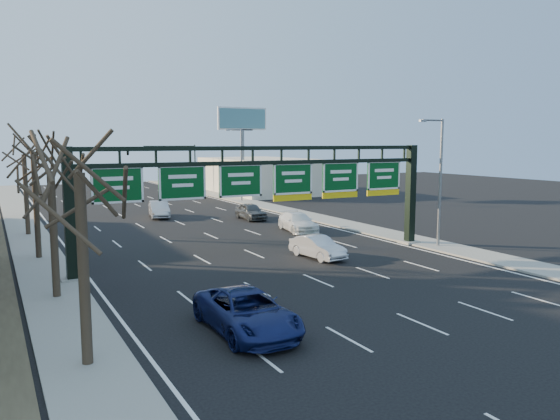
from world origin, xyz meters
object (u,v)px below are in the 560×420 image
car_blue_suv (247,312)px  car_silver_sedan (318,247)px  sign_gantry (270,187)px  car_white_wagon (298,222)px

car_blue_suv → car_silver_sedan: 14.25m
sign_gantry → car_silver_sedan: bearing=-21.1°
sign_gantry → car_blue_suv: (-6.90, -11.48, -3.81)m
sign_gantry → car_blue_suv: bearing=-121.0°
sign_gantry → car_white_wagon: sign_gantry is taller
car_blue_suv → car_white_wagon: bearing=55.7°
car_white_wagon → car_silver_sedan: bearing=-104.2°
car_blue_suv → sign_gantry: bearing=59.5°
car_white_wagon → car_blue_suv: bearing=-115.7°
sign_gantry → car_white_wagon: size_ratio=4.63×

